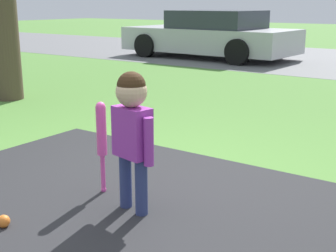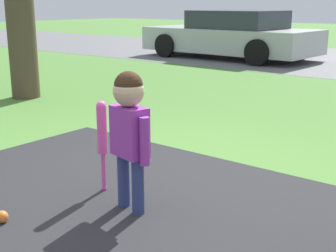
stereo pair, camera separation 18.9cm
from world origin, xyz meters
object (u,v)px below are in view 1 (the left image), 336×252
Objects in this scene: child at (132,123)px; sports_ball at (4,221)px; parked_car at (211,35)px; baseball_bat at (102,135)px.

sports_ball is (-0.51, -0.65, -0.57)m from child.
sports_ball is 0.02× the size of parked_car.
child is at bearing 119.20° from parked_car.
child is 11.60× the size of sports_ball.
parked_car reaches higher than child.
child is 1.00m from sports_ball.
parked_car is (-3.67, 8.89, 0.52)m from sports_ball.
parked_car is at bearing 112.43° from sports_ball.
child is 0.21× the size of parked_car.
child reaches higher than baseball_bat.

